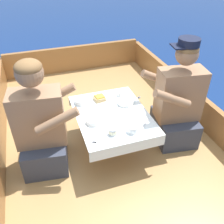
# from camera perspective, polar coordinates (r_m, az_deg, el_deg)

# --- Properties ---
(ground_plane) EXTENTS (60.00, 60.00, 0.00)m
(ground_plane) POSITION_cam_1_polar(r_m,az_deg,el_deg) (2.68, -0.11, -12.10)
(ground_plane) COLOR navy
(boat_deck) EXTENTS (2.08, 3.58, 0.30)m
(boat_deck) POSITION_cam_1_polar(r_m,az_deg,el_deg) (2.57, -0.12, -9.85)
(boat_deck) COLOR #A87F4C
(boat_deck) RESTS_ON ground_plane
(gunwale_starboard) EXTENTS (0.06, 3.58, 0.32)m
(gunwale_starboard) POSITION_cam_1_polar(r_m,az_deg,el_deg) (2.79, 20.00, -0.03)
(gunwale_starboard) COLOR #936033
(gunwale_starboard) RESTS_ON boat_deck
(bow_coaming) EXTENTS (1.96, 0.06, 0.37)m
(bow_coaming) POSITION_cam_1_polar(r_m,az_deg,el_deg) (3.83, -8.68, 12.01)
(bow_coaming) COLOR #936033
(bow_coaming) RESTS_ON boat_deck
(cockpit_table) EXTENTS (0.63, 0.82, 0.38)m
(cockpit_table) POSITION_cam_1_polar(r_m,az_deg,el_deg) (2.24, -0.00, -1.22)
(cockpit_table) COLOR #B2B2B7
(cockpit_table) RESTS_ON boat_deck
(person_port) EXTENTS (0.56, 0.50, 0.99)m
(person_port) POSITION_cam_1_polar(r_m,az_deg,el_deg) (2.12, -15.85, -3.35)
(person_port) COLOR #333847
(person_port) RESTS_ON boat_deck
(person_starboard) EXTENTS (0.56, 0.50, 1.02)m
(person_starboard) POSITION_cam_1_polar(r_m,az_deg,el_deg) (2.39, 14.71, 1.79)
(person_starboard) COLOR #333847
(person_starboard) RESTS_ON boat_deck
(plate_sandwich) EXTENTS (0.21, 0.21, 0.01)m
(plate_sandwich) POSITION_cam_1_polar(r_m,az_deg,el_deg) (2.39, -2.83, 2.66)
(plate_sandwich) COLOR white
(plate_sandwich) RESTS_ON cockpit_table
(plate_bread) EXTENTS (0.18, 0.18, 0.01)m
(plate_bread) POSITION_cam_1_polar(r_m,az_deg,el_deg) (2.15, 1.53, -1.55)
(plate_bread) COLOR white
(plate_bread) RESTS_ON cockpit_table
(sandwich) EXTENTS (0.11, 0.10, 0.05)m
(sandwich) POSITION_cam_1_polar(r_m,az_deg,el_deg) (2.38, -2.85, 3.22)
(sandwich) COLOR tan
(sandwich) RESTS_ON plate_sandwich
(bowl_port_near) EXTENTS (0.15, 0.15, 0.04)m
(bowl_port_near) POSITION_cam_1_polar(r_m,az_deg,el_deg) (2.34, 3.13, 2.36)
(bowl_port_near) COLOR white
(bowl_port_near) RESTS_ON cockpit_table
(bowl_starboard_near) EXTENTS (0.12, 0.12, 0.04)m
(bowl_starboard_near) POSITION_cam_1_polar(r_m,az_deg,el_deg) (2.11, -4.21, -1.97)
(bowl_starboard_near) COLOR white
(bowl_starboard_near) RESTS_ON cockpit_table
(bowl_center_far) EXTENTS (0.12, 0.12, 0.04)m
(bowl_center_far) POSITION_cam_1_polar(r_m,az_deg,el_deg) (2.37, -7.10, 2.53)
(bowl_center_far) COLOR white
(bowl_center_far) RESTS_ON cockpit_table
(coffee_cup_port) EXTENTS (0.10, 0.07, 0.05)m
(coffee_cup_port) POSITION_cam_1_polar(r_m,az_deg,el_deg) (2.47, 2.16, 4.39)
(coffee_cup_port) COLOR white
(coffee_cup_port) RESTS_ON cockpit_table
(coffee_cup_starboard) EXTENTS (0.11, 0.08, 0.06)m
(coffee_cup_starboard) POSITION_cam_1_polar(r_m,az_deg,el_deg) (2.01, 4.73, -3.89)
(coffee_cup_starboard) COLOR white
(coffee_cup_starboard) RESTS_ON cockpit_table
(tin_can) EXTENTS (0.07, 0.07, 0.05)m
(tin_can) POSITION_cam_1_polar(r_m,az_deg,el_deg) (1.98, 0.14, -4.47)
(tin_can) COLOR silver
(tin_can) RESTS_ON cockpit_table
(utensil_spoon_center) EXTENTS (0.14, 0.12, 0.01)m
(utensil_spoon_center) POSITION_cam_1_polar(r_m,az_deg,el_deg) (2.25, -4.37, 0.16)
(utensil_spoon_center) COLOR silver
(utensil_spoon_center) RESTS_ON cockpit_table
(utensil_fork_port) EXTENTS (0.16, 0.09, 0.00)m
(utensil_fork_port) POSITION_cam_1_polar(r_m,az_deg,el_deg) (2.42, 5.40, 2.85)
(utensil_fork_port) COLOR silver
(utensil_fork_port) RESTS_ON cockpit_table
(utensil_knife_port) EXTENTS (0.13, 0.12, 0.00)m
(utensil_knife_port) POSITION_cam_1_polar(r_m,az_deg,el_deg) (2.11, 7.52, -2.77)
(utensil_knife_port) COLOR silver
(utensil_knife_port) RESTS_ON cockpit_table
(utensil_knife_starboard) EXTENTS (0.07, 0.16, 0.00)m
(utensil_knife_starboard) POSITION_cam_1_polar(r_m,az_deg,el_deg) (2.25, -2.39, 0.27)
(utensil_knife_starboard) COLOR silver
(utensil_knife_starboard) RESTS_ON cockpit_table
(utensil_fork_starboard) EXTENTS (0.15, 0.11, 0.00)m
(utensil_fork_starboard) POSITION_cam_1_polar(r_m,az_deg,el_deg) (1.91, -2.60, -7.21)
(utensil_fork_starboard) COLOR silver
(utensil_fork_starboard) RESTS_ON cockpit_table
(utensil_spoon_starboard) EXTENTS (0.10, 0.15, 0.01)m
(utensil_spoon_starboard) POSITION_cam_1_polar(r_m,az_deg,el_deg) (2.32, -1.15, 1.42)
(utensil_spoon_starboard) COLOR silver
(utensil_spoon_starboard) RESTS_ON cockpit_table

